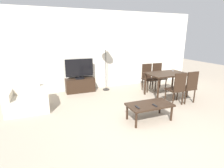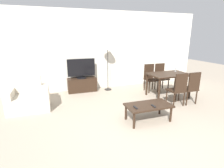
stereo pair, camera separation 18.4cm
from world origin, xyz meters
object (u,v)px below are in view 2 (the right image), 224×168
(coffee_table, at_px, (148,107))
(dining_table, at_px, (169,77))
(tv_stand, at_px, (82,85))
(dining_chair_near_right, at_px, (191,87))
(armchair, at_px, (29,99))
(remote_secondary, at_px, (154,106))
(dining_chair_near, at_px, (178,88))
(wine_glass_left, at_px, (176,68))
(floor_lamp, at_px, (108,47))
(dining_chair_far_left, at_px, (150,77))
(tv, at_px, (81,69))
(remote_primary, at_px, (135,107))
(dining_chair_far, at_px, (161,76))

(coffee_table, distance_m, dining_table, 1.90)
(tv_stand, xyz_separation_m, dining_chair_near_right, (2.67, -2.12, 0.27))
(armchair, xyz_separation_m, remote_secondary, (2.65, -1.71, 0.11))
(dining_table, bearing_deg, dining_chair_near_right, -73.48)
(dining_chair_near, relative_size, dining_chair_near_right, 1.00)
(tv_stand, relative_size, dining_chair_near, 1.04)
(coffee_table, height_order, wine_glass_left, wine_glass_left)
(dining_table, xyz_separation_m, remote_secondary, (-1.36, -1.35, -0.25))
(wine_glass_left, bearing_deg, dining_chair_near, -123.55)
(dining_chair_near_right, distance_m, floor_lamp, 2.85)
(armchair, height_order, wine_glass_left, wine_glass_left)
(floor_lamp, bearing_deg, dining_chair_near, -56.08)
(dining_chair_far_left, bearing_deg, coffee_table, -121.60)
(dining_chair_far_left, xyz_separation_m, wine_glass_left, (0.62, -0.50, 0.34))
(dining_chair_near_right, bearing_deg, tv, 141.54)
(remote_primary, bearing_deg, armchair, 143.55)
(floor_lamp, distance_m, wine_glass_left, 2.33)
(coffee_table, relative_size, floor_lamp, 0.60)
(tv, xyz_separation_m, coffee_table, (1.04, -2.63, -0.45))
(dining_chair_far, relative_size, wine_glass_left, 6.32)
(armchair, height_order, dining_table, armchair)
(tv_stand, bearing_deg, dining_chair_near, -43.41)
(dining_chair_far_left, bearing_deg, dining_chair_near, -90.00)
(dining_chair_far, bearing_deg, dining_chair_near_right, -90.00)
(tv, distance_m, wine_glass_left, 3.10)
(dining_chair_near, bearing_deg, armchair, 164.23)
(dining_chair_near_right, bearing_deg, wine_glass_left, 78.19)
(wine_glass_left, bearing_deg, dining_table, -151.68)
(dining_table, bearing_deg, remote_primary, -143.67)
(coffee_table, height_order, remote_secondary, remote_secondary)
(tv_stand, relative_size, dining_chair_far, 1.04)
(tv_stand, distance_m, coffee_table, 2.83)
(floor_lamp, bearing_deg, dining_table, -39.49)
(tv, bearing_deg, dining_chair_far_left, -16.94)
(tv, bearing_deg, dining_chair_near, -43.38)
(armchair, distance_m, wine_glass_left, 4.46)
(dining_chair_near_right, relative_size, floor_lamp, 0.54)
(dining_chair_near, xyz_separation_m, dining_chair_near_right, (0.43, 0.00, 0.00))
(dining_chair_near, relative_size, wine_glass_left, 6.32)
(tv_stand, relative_size, tv, 1.05)
(tv_stand, relative_size, coffee_table, 0.95)
(tv_stand, height_order, floor_lamp, floor_lamp)
(tv_stand, xyz_separation_m, dining_chair_far, (2.67, -0.68, 0.27))
(tv, xyz_separation_m, dining_chair_near_right, (2.67, -2.12, -0.29))
(coffee_table, relative_size, dining_chair_near_right, 1.10)
(dining_chair_far, distance_m, dining_chair_far_left, 0.43)
(dining_table, xyz_separation_m, dining_chair_near_right, (0.21, -0.72, -0.14))
(tv_stand, xyz_separation_m, dining_table, (2.45, -1.40, 0.41))
(coffee_table, bearing_deg, tv_stand, 111.61)
(dining_chair_near, bearing_deg, dining_chair_far, 73.48)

